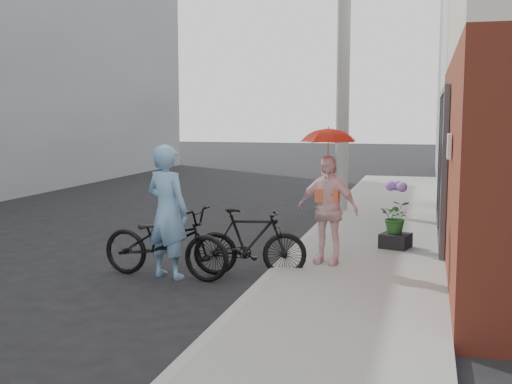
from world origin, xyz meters
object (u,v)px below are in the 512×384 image
at_px(bike_left, 166,242).
at_px(planter, 395,241).
at_px(utility_pole, 344,53).
at_px(officer, 167,212).
at_px(bike_right, 250,242).
at_px(kimono_woman, 327,209).

distance_m(bike_left, planter, 3.70).
relative_size(utility_pole, officer, 3.87).
xyz_separation_m(utility_pole, planter, (1.36, -3.82, -3.27)).
height_order(officer, bike_right, officer).
bearing_deg(officer, planter, -124.60).
xyz_separation_m(bike_right, kimono_woman, (0.98, 0.54, 0.41)).
bearing_deg(officer, utility_pole, -86.26).
xyz_separation_m(officer, bike_left, (-0.03, -0.01, -0.41)).
xyz_separation_m(utility_pole, bike_right, (-0.50, -5.66, -3.03)).
bearing_deg(utility_pole, bike_left, -104.61).
bearing_deg(utility_pole, bike_right, -95.05).
relative_size(bike_left, bike_right, 1.20).
xyz_separation_m(officer, kimono_woman, (2.02, 0.92, -0.02)).
height_order(officer, kimono_woman, officer).
bearing_deg(officer, bike_left, 35.92).
height_order(bike_right, planter, bike_right).
distance_m(officer, kimono_woman, 2.22).
xyz_separation_m(officer, bike_right, (1.05, 0.38, -0.44)).
relative_size(utility_pole, planter, 16.47).
xyz_separation_m(kimono_woman, planter, (0.89, 1.30, -0.65)).
xyz_separation_m(bike_left, planter, (2.94, 2.23, -0.26)).
height_order(kimono_woman, planter, kimono_woman).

